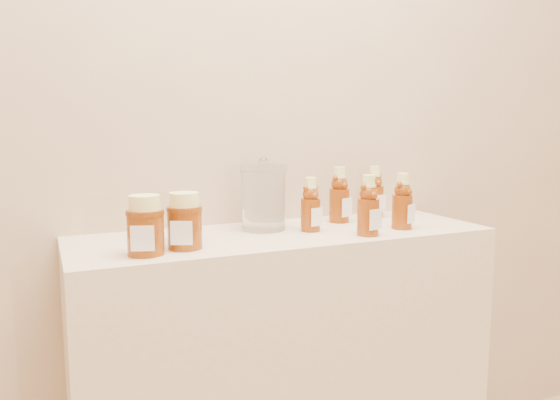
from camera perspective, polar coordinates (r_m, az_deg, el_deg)
name	(u,v)px	position (r m, az deg, el deg)	size (l,w,h in m)	color
wall_back	(258,78)	(1.73, -2.27, 12.64)	(3.50, 0.02, 2.70)	tan
display_table	(285,380)	(1.71, 0.51, -18.34)	(1.20, 0.40, 0.90)	beige
bear_bottle_back_left	(311,201)	(1.58, 3.21, -0.09)	(0.06, 0.06, 0.18)	#672708
bear_bottle_back_mid	(339,191)	(1.73, 6.22, 0.93)	(0.07, 0.07, 0.20)	#672708
bear_bottle_back_right	(374,188)	(1.84, 9.83, 1.21)	(0.07, 0.07, 0.19)	#672708
bear_bottle_front_left	(368,201)	(1.53, 9.22, -0.13)	(0.07, 0.07, 0.19)	#672708
bear_bottle_front_right	(402,197)	(1.65, 12.67, 0.26)	(0.06, 0.06, 0.19)	#672708
honey_jar_left	(145,225)	(1.33, -13.90, -2.57)	(0.09, 0.09, 0.14)	#672708
honey_jar_back	(187,217)	(1.48, -9.74, -1.77)	(0.08, 0.08, 0.13)	#672708
honey_jar_front	(185,221)	(1.38, -9.93, -2.14)	(0.09, 0.09, 0.14)	#672708
glass_canister	(264,194)	(1.59, -1.74, 0.58)	(0.14, 0.14, 0.21)	white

